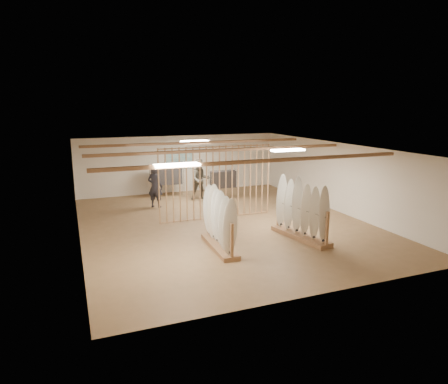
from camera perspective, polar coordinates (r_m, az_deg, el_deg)
name	(u,v)px	position (r m, az deg, el deg)	size (l,w,h in m)	color
floor	(224,224)	(14.71, 0.00, -4.57)	(12.00, 12.00, 0.00)	olive
ceiling	(224,148)	(14.15, 0.00, 6.34)	(12.00, 12.00, 0.00)	gray
wall_back	(180,164)	(19.99, -6.29, 4.00)	(12.00, 12.00, 0.00)	white
wall_front	(322,237)	(9.23, 13.79, -6.25)	(12.00, 12.00, 0.00)	white
wall_left	(77,198)	(13.42, -20.30, -0.84)	(12.00, 12.00, 0.00)	white
wall_right	(339,178)	(16.81, 16.09, 2.00)	(12.00, 12.00, 0.00)	white
ceiling_slats	(224,150)	(14.16, 0.00, 6.02)	(9.50, 6.12, 0.10)	#946743
light_panels	(224,149)	(14.16, 0.00, 6.10)	(1.20, 0.35, 0.06)	white
bamboo_partition	(216,183)	(15.10, -1.11, 1.35)	(4.45, 0.05, 2.78)	tan
poster	(180,160)	(19.95, -6.29, 4.56)	(1.40, 0.03, 0.90)	teal
rack_left	(219,229)	(12.07, -0.66, -5.26)	(0.59, 2.30, 1.84)	#946743
rack_right	(301,219)	(13.22, 10.94, -3.77)	(0.94, 2.47, 1.94)	#946743
clothing_rack_a	(167,175)	(18.95, -8.19, 2.47)	(1.53, 0.47, 1.64)	silver
clothing_rack_b	(223,179)	(18.49, -0.10, 1.80)	(1.28, 0.36, 1.37)	silver
shopper_a	(155,184)	(17.08, -9.82, 1.15)	(0.74, 0.50, 2.03)	#28272F
shopper_b	(200,177)	(18.22, -3.40, 2.19)	(1.03, 0.81, 2.14)	#3E3930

